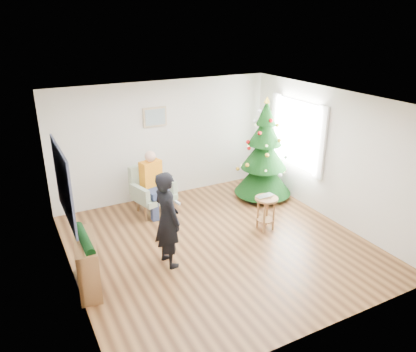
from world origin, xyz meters
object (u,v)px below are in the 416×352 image
standing_man (167,220)px  christmas_tree (264,154)px  stool (266,213)px  console (87,263)px  armchair (153,196)px

standing_man → christmas_tree: bearing=-70.9°
stool → console: (-3.41, -0.24, 0.06)m
christmas_tree → armchair: size_ratio=2.26×
armchair → standing_man: standing_man is taller
armchair → console: 2.60m
stool → console: bearing=-175.9°
christmas_tree → stool: bearing=-122.4°
christmas_tree → stool: 1.66m
stool → standing_man: bearing=-173.7°
stool → standing_man: (-2.10, -0.23, 0.48)m
standing_man → console: bearing=82.4°
christmas_tree → armchair: (-2.48, 0.41, -0.66)m
christmas_tree → standing_man: christmas_tree is taller
christmas_tree → console: bearing=-160.2°
christmas_tree → armchair: 2.60m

